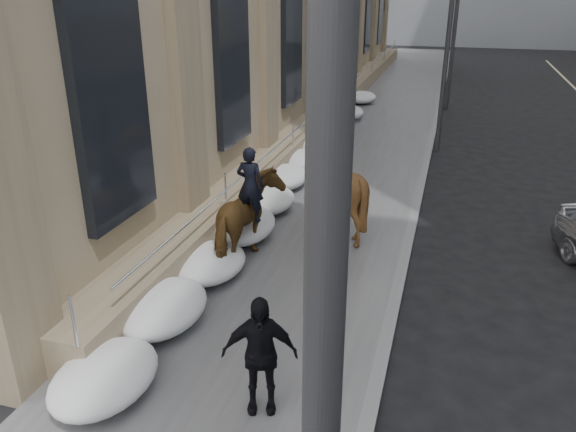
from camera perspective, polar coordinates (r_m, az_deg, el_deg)
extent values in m
plane|color=black|center=(10.54, -5.21, -12.57)|extent=(140.00, 140.00, 0.00)
cube|color=#4D4D50|center=(19.23, 5.66, 4.31)|extent=(5.00, 80.00, 0.12)
cube|color=slate|center=(18.95, 13.46, 3.51)|extent=(0.24, 80.00, 0.12)
cube|color=#77614C|center=(29.06, 5.15, 11.38)|extent=(1.10, 44.00, 0.90)
cylinder|color=silver|center=(28.82, 6.11, 13.07)|extent=(0.06, 42.00, 0.06)
cube|color=black|center=(21.91, 0.41, 17.21)|extent=(0.20, 2.20, 4.50)
cylinder|color=#2D2D30|center=(22.07, 15.91, 16.43)|extent=(0.18, 0.18, 8.00)
cylinder|color=#2D2D30|center=(42.02, 16.74, 18.90)|extent=(0.18, 0.18, 8.00)
cylinder|color=#2D2D30|center=(30.12, 16.36, 15.91)|extent=(0.20, 0.20, 6.00)
ellipsoid|color=white|center=(10.84, -12.55, -9.09)|extent=(1.50, 2.10, 0.68)
ellipsoid|color=white|center=(14.02, -4.69, -0.92)|extent=(1.60, 2.20, 0.72)
ellipsoid|color=white|center=(17.60, -0.37, 3.98)|extent=(1.40, 2.00, 0.64)
ellipsoid|color=white|center=(21.25, 3.16, 7.40)|extent=(1.70, 2.30, 0.76)
ellipsoid|color=white|center=(25.07, 5.09, 9.58)|extent=(1.50, 2.10, 0.66)
imported|color=#4C3316|center=(12.66, -4.06, -0.44)|extent=(1.14, 2.38, 1.99)
imported|color=black|center=(12.50, -3.92, 3.20)|extent=(0.64, 0.43, 1.72)
imported|color=#452B13|center=(14.24, 4.78, 2.88)|extent=(2.01, 2.23, 2.30)
imported|color=black|center=(14.14, 5.01, 6.09)|extent=(0.89, 0.72, 1.72)
imported|color=black|center=(8.40, -2.91, -13.87)|extent=(1.20, 0.76, 1.90)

